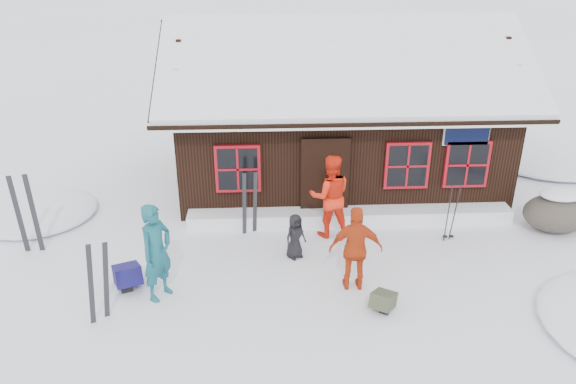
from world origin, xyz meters
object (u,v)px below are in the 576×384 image
skier_crouched (295,236)px  backpack_olive (383,303)px  ski_pair_left (99,284)px  skier_teal (157,252)px  skier_orange_right (356,249)px  backpack_blue (128,278)px  boulder (557,212)px  ski_poles (451,214)px  skier_orange_left (330,196)px

skier_crouched → backpack_olive: skier_crouched is taller
ski_pair_left → skier_teal: bearing=7.3°
skier_orange_right → backpack_olive: (0.42, -0.72, -0.72)m
skier_teal → skier_orange_right: size_ratio=1.11×
skier_orange_right → backpack_blue: 4.41m
skier_orange_right → boulder: skier_orange_right is taller
skier_crouched → backpack_blue: skier_crouched is taller
ski_poles → ski_pair_left: bearing=-160.5°
skier_crouched → boulder: size_ratio=0.64×
skier_orange_right → backpack_blue: bearing=-0.1°
skier_teal → boulder: bearing=-42.4°
skier_orange_right → backpack_blue: size_ratio=2.65×
skier_orange_left → ski_poles: 2.68m
skier_crouched → skier_teal: bearing=171.4°
skier_crouched → ski_pair_left: ski_pair_left is taller
skier_crouched → backpack_blue: (-3.29, -0.93, -0.32)m
ski_poles → backpack_blue: (-6.74, -1.49, -0.46)m
ski_pair_left → ski_poles: 7.40m
boulder → backpack_blue: size_ratio=2.38×
skier_orange_left → ski_poles: size_ratio=1.42×
ski_poles → backpack_blue: bearing=-167.5°
backpack_blue → backpack_olive: (4.77, -0.97, -0.04)m
skier_crouched → backpack_blue: bearing=161.1°
skier_orange_right → skier_orange_left: bearing=-80.4°
skier_orange_left → ski_pair_left: bearing=31.2°
boulder → ski_pair_left: 9.97m
skier_orange_left → boulder: skier_orange_left is taller
ski_poles → backpack_olive: ski_poles is taller
skier_crouched → backpack_blue: 3.43m
skier_orange_right → ski_pair_left: 4.64m
skier_orange_left → skier_crouched: size_ratio=1.94×
skier_teal → skier_orange_left: skier_orange_left is taller
skier_orange_left → skier_orange_right: bearing=94.3°
ski_pair_left → backpack_olive: ski_pair_left is taller
skier_teal → skier_orange_right: (3.67, 0.09, -0.09)m
ski_pair_left → ski_poles: (6.98, 2.47, -0.09)m
ski_pair_left → ski_poles: ski_pair_left is taller
skier_teal → ski_pair_left: skier_teal is taller
skier_teal → skier_crouched: 2.93m
skier_crouched → backpack_olive: size_ratio=1.97×
ski_poles → backpack_blue: size_ratio=2.10×
ski_poles → backpack_olive: size_ratio=2.70×
boulder → ski_pair_left: (-9.56, -2.81, 0.28)m
ski_pair_left → ski_poles: size_ratio=1.15×
ski_poles → backpack_olive: bearing=-128.8°
boulder → ski_pair_left: size_ratio=0.98×
skier_teal → ski_poles: 6.34m
ski_pair_left → backpack_blue: (0.23, 0.98, -0.56)m
skier_teal → backpack_olive: size_ratio=3.78×
skier_teal → skier_crouched: bearing=-30.5°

